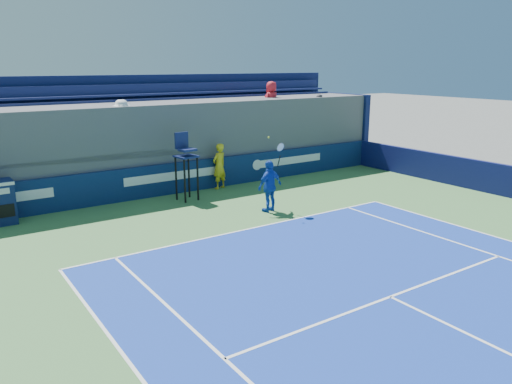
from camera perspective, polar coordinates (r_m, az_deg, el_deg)
ball_person at (r=19.82m, az=-4.22°, el=2.96°), size 0.76×0.61×1.81m
back_hoarding at (r=19.33m, az=-9.38°, el=1.55°), size 20.40×0.21×1.20m
umpire_chair at (r=18.14m, az=-8.04°, el=3.75°), size 0.79×0.79×2.48m
tennis_player at (r=16.65m, az=1.59°, el=0.68°), size 1.08×0.59×2.57m
stadium_seating at (r=20.95m, az=-11.91°, el=5.86°), size 21.00×4.05×4.40m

